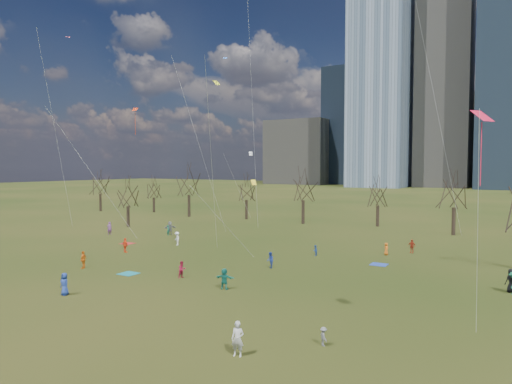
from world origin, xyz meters
The scene contains 23 objects.
ground centered at (0.00, 0.00, 0.00)m, with size 500.00×500.00×0.00m, color black.
downtown_skyline centered at (-2.43, 210.64, 39.01)m, with size 212.50×78.00×118.00m.
bare_tree_row centered at (-0.09, 37.22, 6.12)m, with size 113.04×29.80×9.50m.
blanket_teal centered at (-5.57, -1.61, 0.01)m, with size 1.60×1.50×0.03m, color teal.
blanket_navy centered at (13.17, 13.85, 0.01)m, with size 1.60×1.50×0.03m, color #233FA6.
blanket_crimson centered at (-17.94, 10.18, 0.01)m, with size 1.60×1.50×0.03m, color red.
person_0 centered at (-4.62, -9.05, 0.86)m, with size 0.84×0.54×1.71m, color #223B94.
person_1 centered at (12.85, -11.87, 0.91)m, with size 0.67×0.44×1.83m, color silver.
person_2 centered at (-0.32, -0.35, 0.75)m, with size 0.73×0.57×1.49m, color #BB1A41.
person_3 centered at (16.17, -8.35, 0.52)m, with size 0.67×0.39×1.04m, color slate.
person_4 centered at (-13.61, 5.71, 0.83)m, with size 0.98×0.41×1.67m, color #FD481C.
person_5 centered at (4.98, -1.54, 0.85)m, with size 1.57×0.50×1.70m, color #1B7B6F.
person_6 centered at (24.80, 8.97, 0.93)m, with size 0.91×0.59×1.86m, color black.
person_7 centered at (-25.87, 14.39, 0.93)m, with size 0.68×0.44×1.85m, color #7F458A.
person_8 centered at (5.86, 14.86, 0.59)m, with size 0.58×0.45×1.19m, color #274DAC.
person_9 centered at (-11.66, 12.41, 0.84)m, with size 1.09×0.63×1.69m, color white.
person_10 centered at (14.69, 21.92, 0.77)m, with size 0.91×0.38×1.55m, color #AC2A18.
person_11 centered at (-18.32, 18.79, 0.96)m, with size 1.77×0.57×1.91m, color slate.
person_12 centered at (12.51, 19.21, 0.69)m, with size 0.67×0.44×1.37m, color orange.
person_13 centered at (-18.22, 18.27, 0.73)m, with size 0.53×0.35×1.45m, color #187054.
person_14 centered at (4.52, 6.99, 0.78)m, with size 0.76×0.59×1.56m, color #263FA5.
person_16 centered at (-10.93, -2.21, 0.85)m, with size 0.99×0.41×1.69m, color orange.
kites_airborne centered at (-2.21, 11.58, 14.80)m, with size 74.13×42.45×34.70m.
Camera 1 is at (25.28, -31.28, 9.78)m, focal length 32.00 mm.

